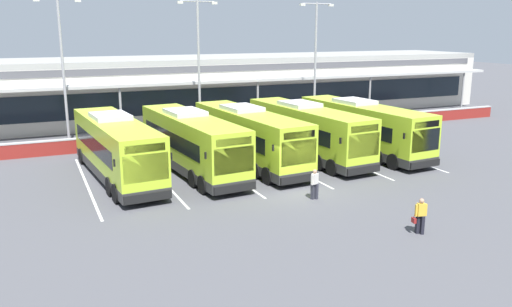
{
  "coord_description": "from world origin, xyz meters",
  "views": [
    {
      "loc": [
        -13.15,
        -24.42,
        8.76
      ],
      "look_at": [
        -1.12,
        3.0,
        1.6
      ],
      "focal_mm": 36.67,
      "sensor_mm": 36.0,
      "label": 1
    }
  ],
  "objects": [
    {
      "name": "terminal_building",
      "position": [
        -0.0,
        26.91,
        3.01
      ],
      "size": [
        70.0,
        13.0,
        6.0
      ],
      "color": "beige",
      "rests_on": "ground"
    },
    {
      "name": "bay_stripe_east",
      "position": [
        10.5,
        6.0,
        0.0
      ],
      "size": [
        0.14,
        13.0,
        0.01
      ],
      "primitive_type": "cube",
      "color": "silver",
      "rests_on": "ground"
    },
    {
      "name": "ground_plane",
      "position": [
        0.0,
        0.0,
        0.0
      ],
      "size": [
        200.0,
        200.0,
        0.0
      ],
      "primitive_type": "plane",
      "color": "#4C4C51"
    },
    {
      "name": "coach_bus_left_centre",
      "position": [
        -4.06,
        6.32,
        1.79
      ],
      "size": [
        3.76,
        12.32,
        3.78
      ],
      "color": "#B7DB2D",
      "rests_on": "ground"
    },
    {
      "name": "bay_stripe_west",
      "position": [
        -6.3,
        6.0,
        0.0
      ],
      "size": [
        0.14,
        13.0,
        0.01
      ],
      "primitive_type": "cube",
      "color": "silver",
      "rests_on": "ground"
    },
    {
      "name": "pedestrian_in_dark_coat",
      "position": [
        0.23,
        -1.59,
        0.87
      ],
      "size": [
        0.53,
        0.33,
        1.62
      ],
      "color": "#33333D",
      "rests_on": "ground"
    },
    {
      "name": "coach_bus_leftmost",
      "position": [
        -8.62,
        6.64,
        1.79
      ],
      "size": [
        3.76,
        12.32,
        3.78
      ],
      "color": "#B7DB2D",
      "rests_on": "ground"
    },
    {
      "name": "coach_bus_right_centre",
      "position": [
        4.3,
        6.63,
        1.79
      ],
      "size": [
        3.76,
        12.32,
        3.78
      ],
      "color": "#B7DB2D",
      "rests_on": "ground"
    },
    {
      "name": "coach_bus_rightmost",
      "position": [
        8.63,
        6.27,
        1.79
      ],
      "size": [
        3.76,
        12.32,
        3.78
      ],
      "color": "#B7DB2D",
      "rests_on": "ground"
    },
    {
      "name": "coach_bus_centre",
      "position": [
        -0.1,
        6.53,
        1.79
      ],
      "size": [
        3.76,
        12.32,
        3.78
      ],
      "color": "#B7DB2D",
      "rests_on": "ground"
    },
    {
      "name": "bay_stripe_mid_east",
      "position": [
        6.3,
        6.0,
        0.0
      ],
      "size": [
        0.14,
        13.0,
        0.01
      ],
      "primitive_type": "cube",
      "color": "silver",
      "rests_on": "ground"
    },
    {
      "name": "red_barrier_wall",
      "position": [
        0.0,
        14.5,
        0.56
      ],
      "size": [
        60.0,
        0.4,
        1.1
      ],
      "color": "maroon",
      "rests_on": "ground"
    },
    {
      "name": "lamp_post_centre",
      "position": [
        -0.28,
        16.39,
        6.29
      ],
      "size": [
        3.24,
        0.28,
        11.0
      ],
      "color": "#9E9EA3",
      "rests_on": "ground"
    },
    {
      "name": "lamp_post_east",
      "position": [
        10.29,
        16.05,
        6.29
      ],
      "size": [
        3.24,
        0.28,
        11.0
      ],
      "color": "#9E9EA3",
      "rests_on": "ground"
    },
    {
      "name": "bay_stripe_centre",
      "position": [
        2.1,
        6.0,
        0.0
      ],
      "size": [
        0.14,
        13.0,
        0.01
      ],
      "primitive_type": "cube",
      "color": "silver",
      "rests_on": "ground"
    },
    {
      "name": "bay_stripe_far_west",
      "position": [
        -10.5,
        6.0,
        0.0
      ],
      "size": [
        0.14,
        13.0,
        0.01
      ],
      "primitive_type": "cube",
      "color": "silver",
      "rests_on": "ground"
    },
    {
      "name": "lamp_post_west",
      "position": [
        -10.57,
        16.97,
        6.29
      ],
      "size": [
        3.24,
        0.28,
        11.0
      ],
      "color": "#9E9EA3",
      "rests_on": "ground"
    },
    {
      "name": "pedestrian_with_handbag",
      "position": [
        2.04,
        -7.61,
        0.86
      ],
      "size": [
        0.64,
        0.42,
        1.62
      ],
      "color": "black",
      "rests_on": "ground"
    },
    {
      "name": "bay_stripe_mid_west",
      "position": [
        -2.1,
        6.0,
        0.0
      ],
      "size": [
        0.14,
        13.0,
        0.01
      ],
      "primitive_type": "cube",
      "color": "silver",
      "rests_on": "ground"
    }
  ]
}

